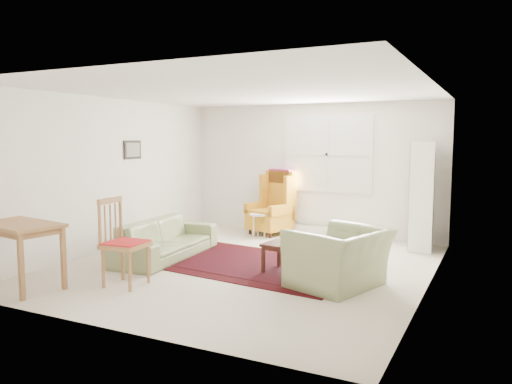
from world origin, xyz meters
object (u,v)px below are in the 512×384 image
at_px(stool, 259,225).
at_px(cabinet, 422,196).
at_px(coffee_table, 284,257).
at_px(desk, 16,254).
at_px(sofa, 166,232).
at_px(desk_chair, 125,242).
at_px(armchair, 339,252).
at_px(wingback_chair, 270,202).

xyz_separation_m(stool, cabinet, (2.89, 0.28, 0.67)).
height_order(coffee_table, desk, desk).
xyz_separation_m(sofa, coffee_table, (1.98, 0.03, -0.20)).
height_order(desk, desk_chair, desk_chair).
bearing_deg(armchair, sofa, -77.73).
bearing_deg(stool, armchair, -46.69).
distance_m(armchair, desk_chair, 2.66).
height_order(sofa, desk_chair, desk_chair).
bearing_deg(stool, coffee_table, -55.89).
height_order(coffee_table, stool, stool).
xyz_separation_m(sofa, wingback_chair, (0.64, 2.46, 0.22)).
height_order(stool, cabinet, cabinet).
xyz_separation_m(armchair, coffee_table, (-0.88, 0.35, -0.23)).
bearing_deg(cabinet, desk, -138.00).
relative_size(coffee_table, desk, 0.39).
bearing_deg(wingback_chair, sofa, -86.42).
bearing_deg(armchair, desk, -45.53).
bearing_deg(wingback_chair, armchair, -33.15).
xyz_separation_m(sofa, desk, (-0.74, -2.06, 0.00)).
bearing_deg(stool, desk_chair, -91.96).
distance_m(sofa, desk_chair, 1.51).
bearing_deg(desk_chair, wingback_chair, -7.53).
bearing_deg(sofa, desk, 155.62).
height_order(armchair, stool, armchair).
xyz_separation_m(armchair, desk, (-3.60, -1.75, -0.03)).
bearing_deg(desk_chair, coffee_table, -50.89).
distance_m(stool, cabinet, 2.98).
distance_m(sofa, desk, 2.19).
height_order(coffee_table, desk_chair, desk_chair).
distance_m(coffee_table, cabinet, 2.86).
relative_size(coffee_table, cabinet, 0.28).
xyz_separation_m(coffee_table, desk_chair, (-1.53, -1.47, 0.34)).
distance_m(sofa, stool, 2.20).
bearing_deg(stool, sofa, -105.14).
height_order(sofa, cabinet, cabinet).
distance_m(armchair, desk, 4.00).
bearing_deg(coffee_table, armchair, -21.62).
height_order(cabinet, desk_chair, cabinet).
height_order(wingback_chair, desk_chair, wingback_chair).
relative_size(wingback_chair, stool, 2.79).
xyz_separation_m(cabinet, desk, (-4.20, -4.45, -0.49)).
distance_m(stool, desk_chair, 3.56).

